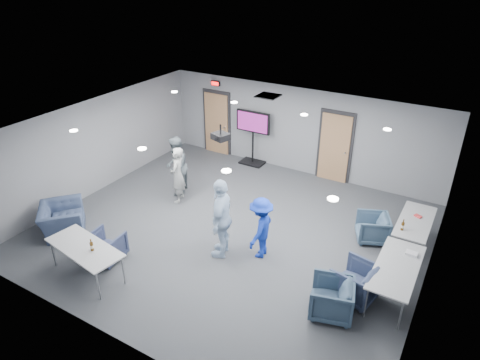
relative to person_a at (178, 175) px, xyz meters
The scene contains 29 objects.
floor 2.28m from the person_a, 14.41° to the right, with size 9.00×9.00×0.00m, color #383B40.
ceiling 2.85m from the person_a, 14.41° to the right, with size 9.00×9.00×0.00m, color white.
wall_back 4.07m from the person_a, 59.28° to the left, with size 9.00×0.02×2.70m, color gray.
wall_front 5.01m from the person_a, 65.52° to the right, with size 9.00×0.02×2.70m, color gray.
wall_left 2.55m from the person_a, 167.74° to the right, with size 0.02×8.00×2.70m, color gray.
wall_right 6.61m from the person_a, ahead, with size 0.02×8.00×2.70m, color gray.
door_left 3.56m from the person_a, 105.32° to the left, with size 1.06×0.17×2.24m.
door_right 4.74m from the person_a, 46.39° to the left, with size 1.06×0.17×2.24m.
exit_sign 3.90m from the person_a, 105.41° to the left, with size 0.32×0.08×0.16m.
hvac_diffuser 3.34m from the person_a, 55.47° to the left, with size 0.60×0.60×0.03m, color black.
downlights 2.84m from the person_a, 14.41° to the right, with size 6.18×3.78×0.02m.
person_a is the anchor object (origin of this frame).
person_b 0.48m from the person_a, 132.16° to the left, with size 0.83×0.65×1.72m, color #556167.
person_c 2.75m from the person_a, 31.30° to the right, with size 1.12×0.47×1.91m, color silver.
person_d 3.31m from the person_a, 18.49° to the right, with size 0.95×0.55×1.48m, color #1832A2.
chair_right_a 5.27m from the person_a, ahead, with size 0.72×0.74×0.68m, color #3D546A.
chair_right_b 5.58m from the person_a, 13.57° to the right, with size 0.80×0.82×0.75m, color #36405D.
chair_right_c 5.54m from the person_a, 21.12° to the right, with size 0.79×0.81×0.74m, color #36495D.
chair_front_a 2.97m from the person_a, 85.99° to the right, with size 0.72×0.74×0.67m, color #373F5F.
chair_front_b 3.13m from the person_a, 119.44° to the right, with size 1.13×0.98×0.73m, color #394763.
table_right_a 6.15m from the person_a, ahead, with size 0.71×1.71×0.73m.
table_right_b 6.13m from the person_a, ahead, with size 0.79×1.90×0.73m.
table_front_left 3.54m from the person_a, 85.59° to the right, with size 1.93×1.03×0.73m.
bottle_front 3.56m from the person_a, 81.67° to the right, with size 0.07×0.07×0.28m.
bottle_right 5.89m from the person_a, ahead, with size 0.07×0.07×0.27m.
snack_box 6.20m from the person_a, 11.40° to the left, with size 0.16×0.11×0.04m, color red.
wrapper 6.24m from the person_a, ahead, with size 0.23×0.16×0.05m, color silver.
tv_stand 3.28m from the person_a, 79.71° to the left, with size 1.17×0.56×1.80m.
projector 2.35m from the person_a, 12.47° to the right, with size 0.45×0.42×0.36m.
Camera 1 is at (4.70, -7.63, 6.09)m, focal length 32.00 mm.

